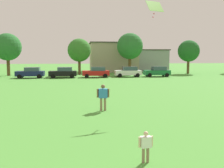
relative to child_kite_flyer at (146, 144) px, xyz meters
name	(u,v)px	position (x,y,z in m)	size (l,w,h in m)	color
ground_plane	(78,82)	(-2.33, 25.22, -0.62)	(160.00, 160.00, 0.00)	#4C9338
child_kite_flyer	(146,144)	(0.00, 0.00, 0.00)	(0.49, 0.23, 1.04)	#8C7259
adult_bystander	(103,95)	(-0.63, 7.84, 0.37)	(0.79, 0.32, 1.66)	#8C7259
kite	(155,7)	(2.84, 8.60, 5.98)	(1.24, 0.87, 1.10)	#8CD859
parked_car_navy_0	(31,73)	(-9.67, 32.66, 0.24)	(4.30, 2.02, 1.68)	#141E4C
parked_car_black_1	(63,72)	(-4.61, 32.31, 0.24)	(4.30, 2.02, 1.68)	black
parked_car_red_2	(96,72)	(0.60, 32.44, 0.24)	(4.30, 2.02, 1.68)	red
parked_car_white_3	(128,72)	(5.93, 32.70, 0.24)	(4.30, 2.02, 1.68)	white
parked_car_green_4	(157,71)	(10.85, 32.61, 0.24)	(4.30, 2.02, 1.68)	#196B38
tree_left	(7,47)	(-14.39, 37.85, 4.34)	(4.72, 4.72, 7.35)	brown
tree_center_left	(79,50)	(-2.07, 38.78, 3.85)	(4.25, 4.25, 6.62)	brown
tree_center_right	(130,46)	(7.67, 40.09, 4.68)	(5.03, 5.03, 7.84)	brown
tree_right	(189,51)	(19.03, 38.69, 3.76)	(4.16, 4.16, 6.48)	brown
house_left	(139,60)	(11.29, 47.66, 1.83)	(12.53, 6.86, 4.88)	#9999A3
house_right	(113,57)	(5.40, 47.66, 2.58)	(10.44, 8.56, 6.37)	tan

